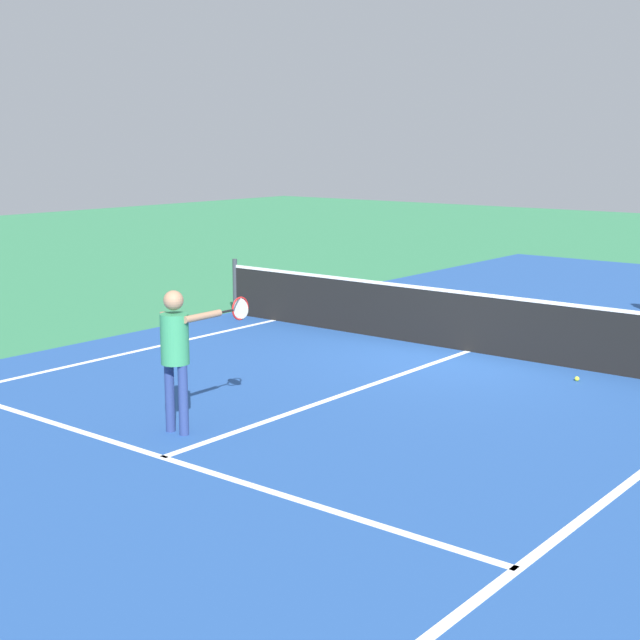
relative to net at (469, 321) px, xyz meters
name	(u,v)px	position (x,y,z in m)	size (l,w,h in m)	color
ground_plane	(468,351)	(0.00, 0.00, -0.49)	(60.00, 60.00, 0.00)	#337F51
court_surface_inbounds	(468,351)	(0.00, 0.00, -0.49)	(10.62, 24.40, 0.00)	#234C93
line_sideline_right	(543,549)	(4.11, -5.95, -0.49)	(0.10, 11.89, 0.01)	white
line_service_near	(162,457)	(0.00, -6.40, -0.49)	(8.22, 0.10, 0.01)	white
line_center_service	(346,394)	(0.00, -3.20, -0.49)	(0.10, 6.40, 0.01)	white
net	(469,321)	(0.00, 0.00, 0.00)	(10.31, 0.09, 1.07)	#33383D
player_near	(177,345)	(-0.49, -5.70, 0.53)	(0.49, 1.21, 1.65)	navy
tennis_ball_near_net	(577,379)	(2.11, -0.66, -0.46)	(0.07, 0.07, 0.07)	#CCE033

